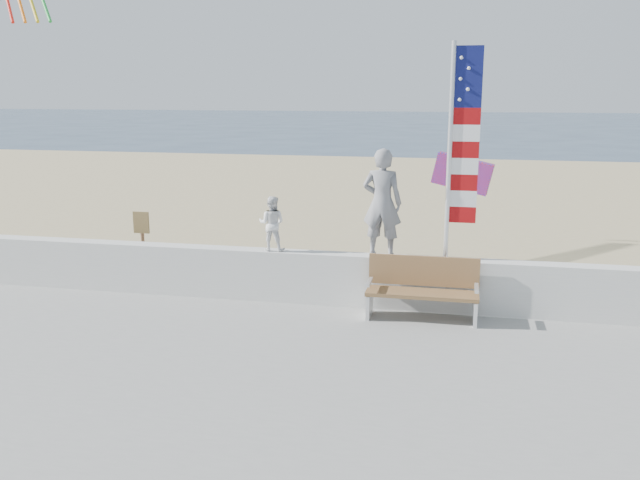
% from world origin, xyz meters
% --- Properties ---
extents(ground, '(220.00, 220.00, 0.00)m').
position_xyz_m(ground, '(0.00, 0.00, 0.00)').
color(ground, '#283A51').
rests_on(ground, ground).
extents(sand, '(90.00, 40.00, 0.08)m').
position_xyz_m(sand, '(0.00, 9.00, 0.04)').
color(sand, tan).
rests_on(sand, ground).
extents(seawall, '(30.00, 0.35, 0.90)m').
position_xyz_m(seawall, '(0.00, 2.00, 0.63)').
color(seawall, silver).
rests_on(seawall, boardwalk).
extents(adult, '(0.70, 0.50, 1.82)m').
position_xyz_m(adult, '(1.22, 2.00, 1.99)').
color(adult, gray).
rests_on(adult, seawall).
extents(child, '(0.47, 0.37, 0.96)m').
position_xyz_m(child, '(-0.70, 2.00, 1.56)').
color(child, white).
rests_on(child, seawall).
extents(bench, '(1.80, 0.57, 1.00)m').
position_xyz_m(bench, '(1.96, 1.55, 0.69)').
color(bench, brown).
rests_on(bench, boardwalk).
extents(flag, '(0.50, 0.08, 3.50)m').
position_xyz_m(flag, '(2.42, 2.00, 2.99)').
color(flag, white).
rests_on(flag, seawall).
extents(parafoil_kite, '(1.15, 0.42, 0.77)m').
position_xyz_m(parafoil_kite, '(2.54, 3.52, 2.32)').
color(parafoil_kite, red).
rests_on(parafoil_kite, ground).
extents(sign, '(0.32, 0.07, 1.46)m').
position_xyz_m(sign, '(-3.51, 2.70, 0.94)').
color(sign, '#875F40').
rests_on(sign, sand).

